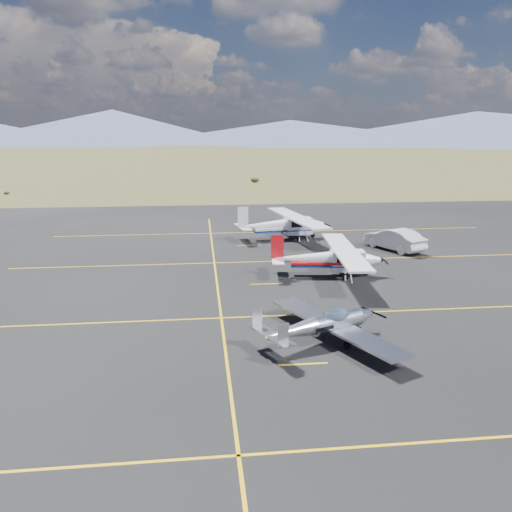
# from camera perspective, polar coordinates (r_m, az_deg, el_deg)

# --- Properties ---
(ground) EXTENTS (1600.00, 1600.00, 0.00)m
(ground) POSITION_cam_1_polar(r_m,az_deg,el_deg) (24.16, 10.74, -8.10)
(ground) COLOR #383D1C
(ground) RESTS_ON ground
(apron) EXTENTS (72.00, 72.00, 0.02)m
(apron) POSITION_cam_1_polar(r_m,az_deg,el_deg) (30.53, 6.93, -3.30)
(apron) COLOR black
(apron) RESTS_ON ground
(aircraft_low_wing) EXTENTS (6.11, 7.83, 1.76)m
(aircraft_low_wing) POSITION_cam_1_polar(r_m,az_deg,el_deg) (22.10, 7.80, -7.75)
(aircraft_low_wing) COLOR #B8BABF
(aircraft_low_wing) RESTS_ON apron
(aircraft_cessna) EXTENTS (6.40, 10.62, 2.68)m
(aircraft_cessna) POSITION_cam_1_polar(r_m,az_deg,el_deg) (32.24, 8.22, -0.22)
(aircraft_cessna) COLOR silver
(aircraft_cessna) RESTS_ON apron
(aircraft_plain) EXTENTS (7.13, 11.76, 2.96)m
(aircraft_plain) POSITION_cam_1_polar(r_m,az_deg,el_deg) (43.24, 3.14, 3.62)
(aircraft_plain) COLOR silver
(aircraft_plain) RESTS_ON apron
(sedan) EXTENTS (3.78, 5.48, 1.71)m
(sedan) POSITION_cam_1_polar(r_m,az_deg,el_deg) (40.73, 15.53, 1.87)
(sedan) COLOR silver
(sedan) RESTS_ON apron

